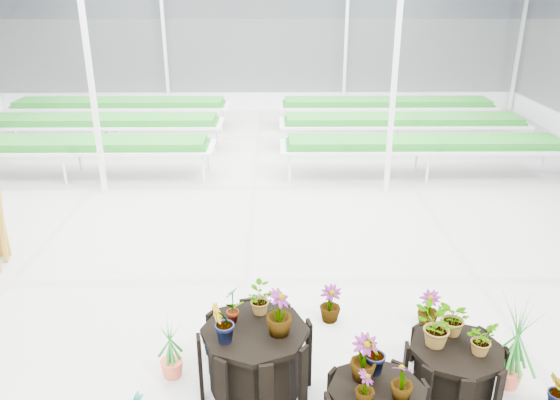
{
  "coord_description": "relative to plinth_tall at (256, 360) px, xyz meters",
  "views": [
    {
      "loc": [
        0.61,
        -6.88,
        4.2
      ],
      "look_at": [
        0.69,
        0.29,
        1.3
      ],
      "focal_mm": 35.0,
      "sensor_mm": 36.0,
      "label": 1
    }
  ],
  "objects": [
    {
      "name": "steel_frame",
      "position": [
        -0.4,
        2.09,
        1.85
      ],
      "size": [
        18.0,
        24.0,
        4.5
      ],
      "primitive_type": null,
      "color": "silver",
      "rests_on": "ground"
    },
    {
      "name": "plinth_tall",
      "position": [
        0.0,
        0.0,
        0.0
      ],
      "size": [
        1.41,
        1.41,
        0.81
      ],
      "primitive_type": "cylinder",
      "rotation": [
        0.0,
        0.0,
        0.21
      ],
      "color": "black",
      "rests_on": "ground"
    },
    {
      "name": "nursery_benches",
      "position": [
        -0.4,
        9.29,
        0.02
      ],
      "size": [
        16.0,
        7.0,
        0.84
      ],
      "primitive_type": null,
      "color": "silver",
      "rests_on": "ground"
    },
    {
      "name": "plinth_low",
      "position": [
        2.2,
        0.1,
        -0.16
      ],
      "size": [
        1.16,
        1.16,
        0.48
      ],
      "primitive_type": "cylinder",
      "rotation": [
        0.0,
        0.0,
        -0.1
      ],
      "color": "black",
      "rests_on": "ground"
    },
    {
      "name": "greenhouse_shell",
      "position": [
        -0.4,
        2.09,
        1.85
      ],
      "size": [
        18.0,
        24.0,
        4.5
      ],
      "primitive_type": null,
      "color": "white",
      "rests_on": "ground"
    },
    {
      "name": "ground_plane",
      "position": [
        -0.4,
        2.09,
        -0.4
      ],
      "size": [
        24.0,
        24.0,
        0.0
      ],
      "primitive_type": "plane",
      "color": "gray",
      "rests_on": "ground"
    },
    {
      "name": "nursery_plants",
      "position": [
        1.05,
        -0.16,
        0.12
      ],
      "size": [
        4.56,
        3.41,
        1.31
      ],
      "color": "#1E6D1F",
      "rests_on": "ground"
    }
  ]
}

